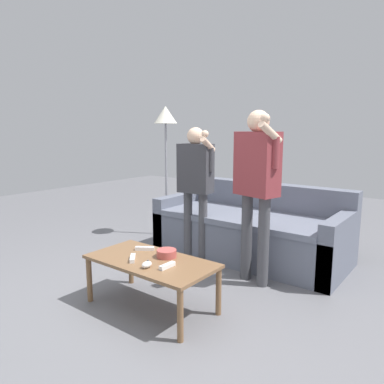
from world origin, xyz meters
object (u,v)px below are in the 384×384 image
Objects in this scene: snack_bowl at (167,253)px; game_remote_wand_spare at (145,248)px; game_remote_wand_near at (167,266)px; player_right at (257,177)px; player_left at (195,178)px; game_remote_nunchuk at (147,264)px; coffee_table at (151,265)px; game_remote_wand_far at (133,258)px; couch at (251,230)px; floor_lamp at (166,127)px.

snack_bowl is 0.26m from game_remote_wand_spare.
game_remote_wand_near is (0.15, -0.17, -0.01)m from snack_bowl.
player_left is at bearing 170.01° from player_right.
game_remote_nunchuk is 0.40m from game_remote_wand_spare.
coffee_table is 0.23m from game_remote_wand_near.
coffee_table is 11.68× the size of game_remote_nunchuk.
game_remote_nunchuk is at bearing -13.08° from game_remote_wand_far.
player_right reaches higher than game_remote_wand_spare.
snack_bowl reaches higher than game_remote_wand_spare.
game_remote_wand_far reaches higher than coffee_table.
coffee_table is at bearing -33.39° from game_remote_wand_spare.
player_left is at bearing 117.68° from game_remote_wand_near.
player_right is at bearing -59.05° from couch.
player_left is 10.43× the size of game_remote_wand_far.
game_remote_nunchuk is 0.60× the size of game_remote_wand_near.
player_left is (-0.44, 0.96, 0.47)m from snack_bowl.
coffee_table is 1.20m from player_right.
game_remote_wand_near is at bearing -101.08° from player_right.
game_remote_wand_spare is at bearing 177.43° from snack_bowl.
snack_bowl is at bearing -2.57° from game_remote_wand_spare.
game_remote_wand_spare is at bearing -99.07° from couch.
game_remote_nunchuk reaches higher than game_remote_wand_spare.
game_remote_wand_near is (0.59, -1.13, -0.48)m from player_left.
game_remote_wand_near is 0.32m from game_remote_wand_far.
player_left is at bearing 114.46° from snack_bowl.
game_remote_wand_far is 0.24m from game_remote_wand_spare.
couch is 1.46× the size of player_left.
floor_lamp is 1.08× the size of player_right.
couch reaches higher than game_remote_wand_far.
snack_bowl is 0.23m from game_remote_wand_near.
game_remote_wand_far is at bearing 166.92° from game_remote_nunchuk.
player_right reaches higher than game_remote_wand_far.
floor_lamp reaches higher than game_remote_wand_spare.
floor_lamp is at bearing 148.59° from player_left.
player_right is at bearing 73.80° from game_remote_nunchuk.
game_remote_wand_near is (0.21, -0.05, 0.06)m from coffee_table.
couch is at bearing -2.56° from floor_lamp.
game_remote_nunchuk is 0.58× the size of game_remote_wand_spare.
couch reaches higher than game_remote_wand_spare.
coffee_table is 1.26m from player_left.
game_remote_wand_near is at bearing -83.57° from couch.
couch is 1.46m from game_remote_wand_spare.
game_remote_wand_near is at bearing -62.32° from player_left.
player_right is 1.16m from game_remote_wand_spare.
player_right is 0.80m from player_left.
coffee_table is 6.79× the size of game_remote_wand_spare.
coffee_table is at bearing 167.00° from game_remote_wand_near.
player_right reaches higher than game_remote_wand_near.
player_right is 11.48× the size of game_remote_wand_far.
game_remote_wand_far is at bearing -116.38° from player_right.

